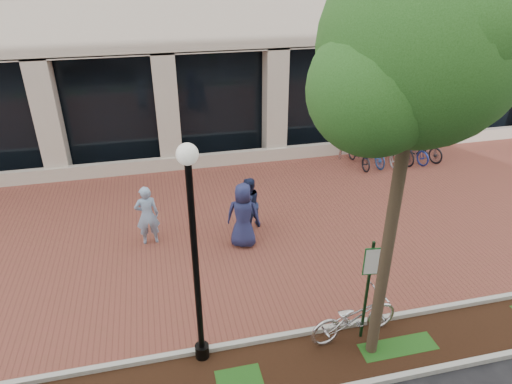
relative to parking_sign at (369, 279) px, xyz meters
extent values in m
plane|color=black|center=(-1.26, 4.84, -1.53)|extent=(120.00, 120.00, 0.00)
cube|color=brown|center=(-1.26, 4.84, -1.52)|extent=(40.00, 9.00, 0.01)
cube|color=black|center=(-1.26, -0.41, -1.52)|extent=(40.00, 1.50, 0.01)
cube|color=#ABACA2|center=(-1.26, 0.34, -1.47)|extent=(40.00, 0.12, 0.12)
cube|color=black|center=(-1.26, 10.44, 0.57)|extent=(40.00, 0.15, 4.20)
cube|color=#BCB3A0|center=(-1.26, 9.34, -1.28)|extent=(40.00, 0.25, 0.50)
cube|color=#BCB3A0|center=(-1.26, 9.74, 0.57)|extent=(0.80, 0.80, 4.20)
cube|color=#123219|center=(0.00, 0.01, -0.33)|extent=(0.05, 0.05, 2.39)
cube|color=#186028|center=(0.00, -0.02, 0.44)|extent=(0.34, 0.02, 0.62)
cube|color=white|center=(0.00, -0.03, 0.44)|extent=(0.30, 0.01, 0.56)
cylinder|color=black|center=(-3.31, 0.24, -1.38)|extent=(0.28, 0.28, 0.30)
cylinder|color=black|center=(-3.31, 0.24, 0.60)|extent=(0.12, 0.12, 4.25)
sphere|color=silver|center=(-3.31, 0.24, 2.87)|extent=(0.36, 0.36, 0.36)
cylinder|color=#4A3D2A|center=(0.05, -0.38, 0.73)|extent=(0.22, 0.22, 4.50)
sphere|color=#204C17|center=(0.05, -0.38, 4.47)|extent=(2.99, 2.99, 2.99)
sphere|color=#204C17|center=(0.88, -0.08, 4.03)|extent=(2.09, 2.09, 2.09)
sphere|color=#204C17|center=(-0.70, -0.60, 3.95)|extent=(1.94, 1.94, 1.94)
imported|color=silver|center=(-0.16, 0.08, -1.00)|extent=(2.06, 0.96, 1.04)
imported|color=#83A1C4|center=(-4.21, 4.62, -0.66)|extent=(0.66, 0.45, 1.74)
imported|color=#1E284D|center=(-1.39, 4.74, -0.72)|extent=(0.98, 0.91, 1.60)
imported|color=navy|center=(-1.70, 3.94, -0.60)|extent=(1.05, 0.86, 1.86)
cylinder|color=#BABBBF|center=(3.17, 8.82, -1.06)|extent=(0.11, 0.11, 0.93)
sphere|color=#BABBBF|center=(3.17, 8.82, -0.55)|extent=(0.12, 0.12, 0.12)
imported|color=black|center=(3.62, 8.11, -1.06)|extent=(0.67, 1.78, 0.92)
imported|color=#224C9C|center=(4.17, 8.11, -1.01)|extent=(0.62, 1.74, 1.03)
imported|color=silver|center=(4.72, 8.11, -1.06)|extent=(0.85, 1.83, 0.92)
imported|color=black|center=(5.27, 8.11, -1.01)|extent=(0.79, 1.77, 1.03)
imported|color=navy|center=(5.82, 8.11, -1.06)|extent=(1.01, 1.85, 0.92)
imported|color=black|center=(6.37, 8.11, -1.01)|extent=(0.95, 1.77, 1.03)
cylinder|color=#BABBBF|center=(5.00, 8.11, -1.13)|extent=(0.04, 0.04, 0.80)
camera|label=1|loc=(-3.76, -6.38, 5.65)|focal=32.00mm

